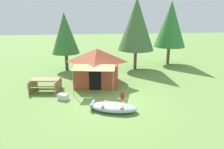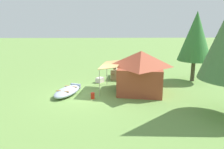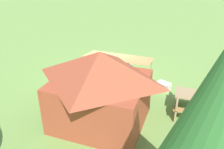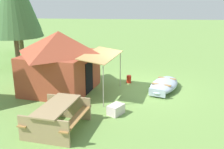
# 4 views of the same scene
# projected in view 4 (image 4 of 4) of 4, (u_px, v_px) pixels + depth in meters

# --- Properties ---
(ground_plane) EXTENTS (80.00, 80.00, 0.00)m
(ground_plane) POSITION_uv_depth(u_px,v_px,m) (136.00, 88.00, 11.10)
(ground_plane) COLOR #6A9146
(beached_rowboat) EXTENTS (2.62, 1.78, 0.41)m
(beached_rowboat) POSITION_uv_depth(u_px,v_px,m) (164.00, 85.00, 10.91)
(beached_rowboat) COLOR #A1B0C6
(beached_rowboat) RESTS_ON ground_plane
(canvas_cabin_tent) EXTENTS (3.51, 4.20, 2.51)m
(canvas_cabin_tent) POSITION_uv_depth(u_px,v_px,m) (60.00, 60.00, 10.56)
(canvas_cabin_tent) COLOR #9D422B
(canvas_cabin_tent) RESTS_ON ground_plane
(picnic_table) EXTENTS (2.04, 1.75, 0.79)m
(picnic_table) POSITION_uv_depth(u_px,v_px,m) (57.00, 114.00, 7.47)
(picnic_table) COLOR #987E59
(picnic_table) RESTS_ON ground_plane
(cooler_box) EXTENTS (0.67, 0.62, 0.34)m
(cooler_box) POSITION_uv_depth(u_px,v_px,m) (116.00, 109.00, 8.57)
(cooler_box) COLOR beige
(cooler_box) RESTS_ON ground_plane
(fuel_can) EXTENTS (0.30, 0.30, 0.35)m
(fuel_can) POSITION_uv_depth(u_px,v_px,m) (129.00, 79.00, 11.80)
(fuel_can) COLOR red
(fuel_can) RESTS_ON ground_plane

